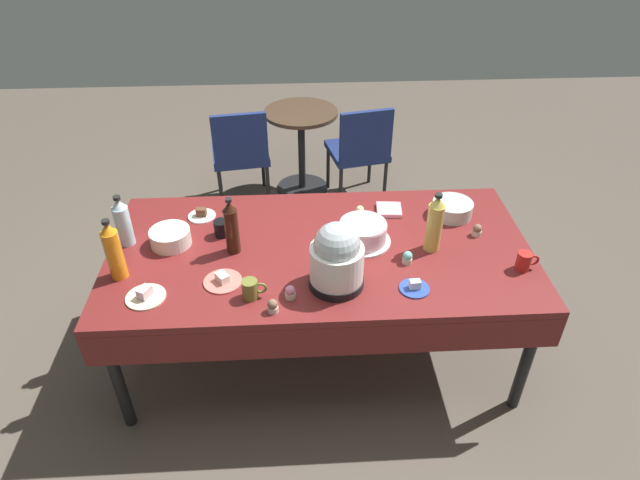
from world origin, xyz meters
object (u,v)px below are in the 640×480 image
object	(u,v)px
ceramic_snack_bowl	(170,237)
coffee_mug_black	(222,228)
cupcake_mint	(407,258)
coffee_mug_olive	(251,289)
potluck_table	(320,257)
soda_bottle_ginger_ale	(435,224)
cupcake_berry	(360,211)
maroon_chair_left	(241,151)
glass_salad_bowl	(452,209)
cupcake_lemon	(273,306)
round_cafe_table	(301,136)
soda_bottle_cola	(232,227)
soda_bottle_orange_juice	(114,251)
dessert_plate_cream	(145,295)
slow_cooker	(337,258)
dessert_plate_coral	(223,280)
dessert_plate_cobalt	(415,287)
maroon_chair_right	(360,148)
soda_bottle_water	(123,222)
cupcake_rose	(290,292)
dessert_plate_white	(202,215)
frosted_layer_cake	(363,233)
cupcake_vanilla	(477,230)
coffee_mug_red	(524,261)

from	to	relation	value
ceramic_snack_bowl	coffee_mug_black	bearing A→B (deg)	14.59
cupcake_mint	coffee_mug_olive	bearing A→B (deg)	-164.41
potluck_table	soda_bottle_ginger_ale	distance (m)	0.62
cupcake_berry	maroon_chair_left	bearing A→B (deg)	119.55
coffee_mug_olive	glass_salad_bowl	bearing A→B (deg)	29.90
potluck_table	cupcake_lemon	distance (m)	0.53
cupcake_berry	round_cafe_table	xyz separation A→B (m)	(-0.29, 1.60, -0.28)
soda_bottle_ginger_ale	soda_bottle_cola	distance (m)	1.03
soda_bottle_orange_juice	round_cafe_table	world-z (taller)	soda_bottle_orange_juice
dessert_plate_cream	cupcake_berry	xyz separation A→B (m)	(1.07, 0.63, 0.02)
slow_cooker	cupcake_mint	xyz separation A→B (m)	(0.37, 0.15, -0.13)
potluck_table	soda_bottle_orange_juice	xyz separation A→B (m)	(-0.99, -0.18, 0.21)
dessert_plate_coral	dessert_plate_cobalt	bearing A→B (deg)	-6.41
ceramic_snack_bowl	maroon_chair_right	world-z (taller)	maroon_chair_right
cupcake_lemon	dessert_plate_cobalt	bearing A→B (deg)	9.84
dessert_plate_cobalt	cupcake_lemon	size ratio (longest dim) A/B	2.14
soda_bottle_water	maroon_chair_left	distance (m)	1.68
cupcake_rose	soda_bottle_water	bearing A→B (deg)	150.80
round_cafe_table	potluck_table	bearing A→B (deg)	-88.48
dessert_plate_coral	cupcake_mint	xyz separation A→B (m)	(0.91, 0.10, 0.02)
cupcake_berry	cupcake_lemon	xyz separation A→B (m)	(-0.48, -0.75, 0.00)
cupcake_lemon	glass_salad_bowl	bearing A→B (deg)	36.35
glass_salad_bowl	soda_bottle_water	xyz separation A→B (m)	(-1.78, -0.17, 0.09)
dessert_plate_white	soda_bottle_water	distance (m)	0.45
cupcake_berry	dessert_plate_cobalt	bearing A→B (deg)	-73.63
dessert_plate_coral	round_cafe_table	xyz separation A→B (m)	(0.43, 2.14, -0.26)
dessert_plate_cream	cupcake_lemon	bearing A→B (deg)	-12.01
soda_bottle_cola	dessert_plate_white	bearing A→B (deg)	122.13
cupcake_lemon	dessert_plate_coral	bearing A→B (deg)	138.23
frosted_layer_cake	dessert_plate_white	xyz separation A→B (m)	(-0.88, 0.29, -0.04)
slow_cooker	glass_salad_bowl	size ratio (longest dim) A/B	1.50
soda_bottle_orange_juice	potluck_table	bearing A→B (deg)	10.06
cupcake_rose	cupcake_lemon	xyz separation A→B (m)	(-0.08, -0.09, 0.00)
soda_bottle_cola	dessert_plate_cream	bearing A→B (deg)	-138.02
dessert_plate_coral	cupcake_vanilla	world-z (taller)	cupcake_vanilla
frosted_layer_cake	coffee_mug_black	world-z (taller)	frosted_layer_cake
ceramic_snack_bowl	coffee_mug_red	xyz separation A→B (m)	(1.78, -0.31, 0.01)
slow_cooker	cupcake_rose	size ratio (longest dim) A/B	5.07
potluck_table	frosted_layer_cake	distance (m)	0.26
coffee_mug_red	coffee_mug_olive	distance (m)	1.34
cupcake_lemon	maroon_chair_right	bearing A→B (deg)	72.95
ceramic_snack_bowl	cupcake_lemon	bearing A→B (deg)	-45.13
soda_bottle_water	maroon_chair_right	bearing A→B (deg)	47.63
dessert_plate_white	cupcake_vanilla	bearing A→B (deg)	-9.98
soda_bottle_ginger_ale	maroon_chair_left	distance (m)	2.08
cupcake_lemon	soda_bottle_ginger_ale	xyz separation A→B (m)	(0.82, 0.43, 0.12)
coffee_mug_red	slow_cooker	bearing A→B (deg)	-176.05
soda_bottle_orange_juice	cupcake_rose	bearing A→B (deg)	-13.78
dessert_plate_white	cupcake_berry	distance (m)	0.90
dessert_plate_cobalt	maroon_chair_right	bearing A→B (deg)	90.39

